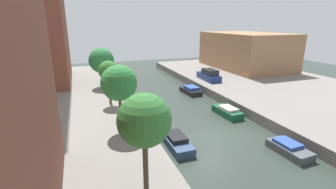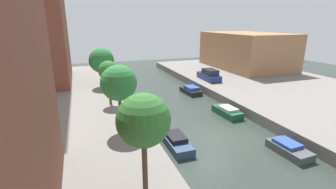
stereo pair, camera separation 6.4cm
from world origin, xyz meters
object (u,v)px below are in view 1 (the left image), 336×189
(street_tree_1, at_px, (144,121))
(moored_boat_right_4, at_px, (191,90))
(moored_boat_right_3, at_px, (227,112))
(street_tree_3, at_px, (109,71))
(moored_boat_left_3, at_px, (177,142))
(moored_boat_right_2, at_px, (289,149))
(low_block_right, at_px, (245,51))
(parked_car, at_px, (209,75))
(street_tree_4, at_px, (101,61))
(street_tree_2, at_px, (119,83))

(street_tree_1, relative_size, moored_boat_right_4, 1.39)
(moored_boat_right_3, xyz_separation_m, moored_boat_right_4, (-0.14, 8.22, 0.03))
(street_tree_3, bearing_deg, moored_boat_left_3, -67.43)
(moored_boat_left_3, bearing_deg, moored_boat_right_2, -25.82)
(low_block_right, distance_m, parked_car, 12.73)
(moored_boat_left_3, bearing_deg, moored_boat_right_4, 61.06)
(street_tree_4, distance_m, moored_boat_left_3, 17.04)
(parked_car, distance_m, moored_boat_right_2, 18.59)
(street_tree_3, xyz_separation_m, moored_boat_right_4, (10.56, 3.79, -3.90))
(street_tree_4, relative_size, moored_boat_left_3, 1.39)
(street_tree_2, height_order, moored_boat_right_2, street_tree_2)
(parked_car, distance_m, moored_boat_right_3, 11.15)
(street_tree_2, bearing_deg, parked_car, 41.00)
(parked_car, xyz_separation_m, moored_boat_left_3, (-10.75, -14.75, -1.24))
(street_tree_3, bearing_deg, moored_boat_right_4, 19.75)
(street_tree_3, height_order, moored_boat_left_3, street_tree_3)
(moored_boat_left_3, distance_m, moored_boat_right_2, 7.86)
(street_tree_1, distance_m, moored_boat_right_2, 11.62)
(low_block_right, distance_m, street_tree_2, 31.46)
(street_tree_4, bearing_deg, parked_car, -5.71)
(street_tree_4, xyz_separation_m, parked_car, (14.38, -1.44, -2.64))
(moored_boat_left_3, bearing_deg, street_tree_3, 112.57)
(street_tree_2, distance_m, moored_boat_right_2, 12.86)
(street_tree_1, height_order, street_tree_2, street_tree_2)
(low_block_right, bearing_deg, street_tree_4, -168.60)
(street_tree_4, bearing_deg, low_block_right, 11.40)
(moored_boat_right_4, bearing_deg, street_tree_1, -121.07)
(street_tree_4, bearing_deg, moored_boat_right_4, -19.14)
(street_tree_3, bearing_deg, low_block_right, 26.51)
(parked_car, relative_size, moored_boat_right_2, 1.46)
(moored_boat_right_3, distance_m, moored_boat_right_4, 8.22)
(street_tree_1, distance_m, moored_boat_right_4, 20.88)
(moored_boat_right_3, bearing_deg, street_tree_3, 157.51)
(street_tree_1, relative_size, moored_boat_left_3, 1.40)
(street_tree_2, xyz_separation_m, moored_boat_right_4, (10.56, 10.28, -4.23))
(street_tree_1, distance_m, street_tree_4, 21.19)
(street_tree_1, xyz_separation_m, moored_boat_right_4, (10.56, 17.52, -4.18))
(moored_boat_right_3, bearing_deg, moored_boat_right_2, -89.94)
(moored_boat_right_3, bearing_deg, moored_boat_right_4, 90.99)
(moored_boat_right_2, bearing_deg, parked_car, 78.57)
(street_tree_3, height_order, moored_boat_right_3, street_tree_3)
(moored_boat_right_3, bearing_deg, moored_boat_left_3, -148.65)
(moored_boat_left_3, bearing_deg, moored_boat_right_3, 31.35)
(moored_boat_right_2, bearing_deg, moored_boat_left_3, 154.18)
(street_tree_3, relative_size, moored_boat_right_2, 1.40)
(moored_boat_right_2, distance_m, moored_boat_right_4, 15.95)
(street_tree_3, distance_m, street_tree_4, 7.45)
(street_tree_2, bearing_deg, street_tree_1, -90.00)
(street_tree_3, distance_m, parked_car, 15.82)
(low_block_right, xyz_separation_m, street_tree_1, (-25.07, -26.24, 0.56))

